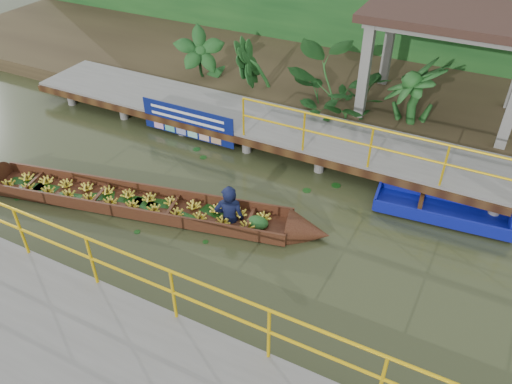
% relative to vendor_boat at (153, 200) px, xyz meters
% --- Properties ---
extents(ground, '(80.00, 80.00, 0.00)m').
position_rel_vendor_boat_xyz_m(ground, '(1.68, 0.39, -0.27)').
color(ground, '#293018').
rests_on(ground, ground).
extents(land_strip, '(30.00, 8.00, 0.45)m').
position_rel_vendor_boat_xyz_m(land_strip, '(1.68, 7.89, -0.04)').
color(land_strip, '#2F2417').
rests_on(land_strip, ground).
extents(far_dock, '(16.00, 2.06, 1.66)m').
position_rel_vendor_boat_xyz_m(far_dock, '(1.70, 3.81, 0.21)').
color(far_dock, slate).
rests_on(far_dock, ground).
extents(pavilion, '(4.40, 3.00, 3.00)m').
position_rel_vendor_boat_xyz_m(pavilion, '(4.68, 6.69, 2.55)').
color(pavilion, slate).
rests_on(pavilion, ground).
extents(foliage_backdrop, '(30.00, 0.80, 4.00)m').
position_rel_vendor_boat_xyz_m(foliage_backdrop, '(1.68, 10.39, 1.73)').
color(foliage_backdrop, '#143F18').
rests_on(foliage_backdrop, ground).
extents(vendor_boat, '(8.62, 2.61, 2.12)m').
position_rel_vendor_boat_xyz_m(vendor_boat, '(0.00, 0.00, 0.00)').
color(vendor_boat, '#3A190F').
rests_on(vendor_boat, ground).
extents(moored_blue_boat, '(3.36, 1.15, 0.79)m').
position_rel_vendor_boat_xyz_m(moored_blue_boat, '(6.47, 2.72, -0.13)').
color(moored_blue_boat, '#0C158E').
rests_on(moored_blue_boat, ground).
extents(blue_banner, '(2.77, 0.04, 0.86)m').
position_rel_vendor_boat_xyz_m(blue_banner, '(-0.96, 2.87, 0.29)').
color(blue_banner, navy).
rests_on(blue_banner, ground).
extents(tropical_plants, '(14.28, 1.28, 1.60)m').
position_rel_vendor_boat_xyz_m(tropical_plants, '(3.93, 5.69, 0.98)').
color(tropical_plants, '#143F18').
rests_on(tropical_plants, ground).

